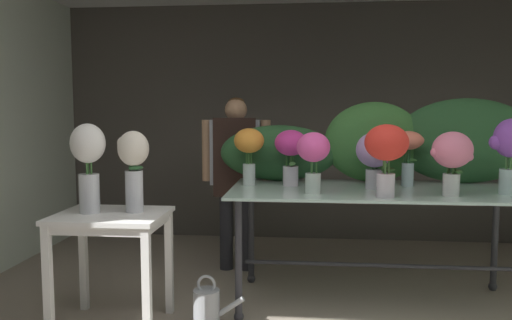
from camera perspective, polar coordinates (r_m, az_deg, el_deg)
The scene contains 17 objects.
ground_plane at distance 4.12m, azimuth 5.29°, elevation -14.98°, with size 8.22×8.22×0.00m, color gray.
wall_back at distance 5.73m, azimuth 5.54°, elevation 4.19°, with size 5.50×0.12×2.62m, color #4C4742.
display_table_glass at distance 3.83m, azimuth 13.64°, elevation -4.93°, with size 2.17×1.00×0.88m.
side_table_white at distance 3.51m, azimuth -16.05°, elevation -7.53°, with size 0.72×0.59×0.77m.
florist at distance 4.53m, azimuth -2.27°, elevation -0.53°, with size 0.62×0.24×1.57m.
foliage_backdrop at distance 4.17m, azimuth 14.47°, elevation 1.69°, with size 2.51×0.31×0.67m.
vase_lilac_hydrangea at distance 3.80m, azimuth 13.34°, elevation 0.70°, with size 0.28×0.27×0.42m.
vase_violet_roses at distance 3.85m, azimuth 26.79°, elevation 1.21°, with size 0.26×0.23×0.52m.
vase_magenta_dahlias at distance 3.84m, azimuth 3.98°, elevation 1.17°, with size 0.25×0.25×0.43m.
vase_fuchsia_snapdragons at distance 3.48m, azimuth 6.45°, elevation 0.73°, with size 0.23×0.23×0.43m.
vase_coral_anemones at distance 3.98m, azimuth 16.86°, elevation 1.26°, with size 0.23×0.22×0.42m.
vase_scarlet_lilies at distance 3.42m, azimuth 14.54°, elevation 1.21°, with size 0.29×0.29×0.48m.
vase_rosy_stock at distance 3.61m, azimuth 21.30°, elevation 0.55°, with size 0.28×0.26×0.43m.
vase_sunset_peonies at distance 3.87m, azimuth -0.79°, elevation 1.50°, with size 0.23×0.23×0.44m.
vase_white_roses_tall at distance 3.49m, azimuth -18.47°, elevation 0.01°, with size 0.23×0.23×0.59m.
vase_cream_lisianthus_tall at distance 3.44m, azimuth -13.69°, elevation -0.38°, with size 0.22×0.21×0.54m.
watering_can at distance 3.57m, azimuth -5.53°, elevation -16.13°, with size 0.35×0.18×0.34m.
Camera 1 is at (0.01, -1.99, 1.44)m, focal length 35.37 mm.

